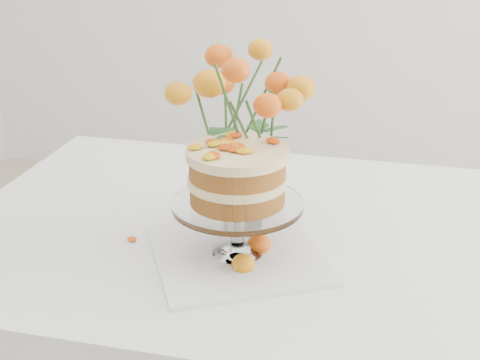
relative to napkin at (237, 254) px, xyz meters
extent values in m
cube|color=tan|center=(0.07, 0.14, -0.03)|extent=(1.40, 0.90, 0.04)
cylinder|color=tan|center=(-0.55, 0.51, -0.41)|extent=(0.06, 0.06, 0.71)
cube|color=white|center=(0.07, 0.14, -0.01)|extent=(1.42, 0.92, 0.01)
cube|color=white|center=(0.07, 0.60, -0.11)|extent=(1.42, 0.01, 0.20)
cube|color=white|center=(0.00, 0.00, 0.00)|extent=(0.43, 0.43, 0.01)
cylinder|color=white|center=(0.00, 0.00, 0.06)|extent=(0.03, 0.03, 0.08)
cylinder|color=white|center=(0.00, 0.00, 0.11)|extent=(0.25, 0.25, 0.01)
cylinder|color=#925921|center=(0.00, 0.00, 0.13)|extent=(0.21, 0.21, 0.04)
cylinder|color=beige|center=(0.00, 0.00, 0.16)|extent=(0.22, 0.22, 0.02)
cylinder|color=#925921|center=(0.00, 0.00, 0.18)|extent=(0.21, 0.21, 0.04)
cylinder|color=beige|center=(0.00, 0.00, 0.21)|extent=(0.22, 0.22, 0.02)
cylinder|color=white|center=(-0.02, 0.11, 0.00)|extent=(0.07, 0.07, 0.01)
cylinder|color=white|center=(-0.02, 0.11, 0.05)|extent=(0.09, 0.09, 0.10)
ellipsoid|color=orange|center=(0.03, -0.06, 0.01)|extent=(0.04, 0.04, 0.04)
cylinder|color=#305823|center=(0.06, -0.05, 0.00)|extent=(0.05, 0.01, 0.00)
ellipsoid|color=orange|center=(0.04, 0.02, 0.02)|extent=(0.05, 0.05, 0.04)
cylinder|color=#305823|center=(0.07, 0.03, 0.00)|extent=(0.06, 0.01, 0.00)
ellipsoid|color=#E5A80E|center=(-0.05, 0.04, 0.00)|extent=(0.03, 0.02, 0.00)
ellipsoid|color=#E5A80E|center=(0.05, 0.00, 0.00)|extent=(0.03, 0.02, 0.00)
ellipsoid|color=#E5A80E|center=(0.09, -0.04, 0.00)|extent=(0.03, 0.02, 0.00)
ellipsoid|color=#E5A80E|center=(-0.19, 0.09, 0.00)|extent=(0.03, 0.02, 0.00)
ellipsoid|color=#E5A80E|center=(-0.23, 0.02, 0.00)|extent=(0.03, 0.02, 0.00)
camera|label=1|loc=(0.28, -1.12, 0.64)|focal=50.00mm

